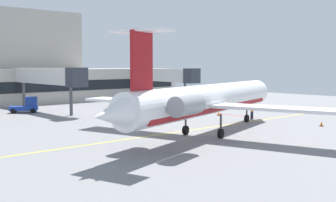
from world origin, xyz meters
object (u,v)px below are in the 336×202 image
object	(u,v)px
baggage_tug	(125,102)
marshaller	(252,111)
regional_jet	(207,100)
pushback_tractor	(27,106)

from	to	relation	value
baggage_tug	marshaller	size ratio (longest dim) A/B	2.00
regional_jet	baggage_tug	distance (m)	29.34
baggage_tug	pushback_tractor	distance (m)	15.48
regional_jet	marshaller	world-z (taller)	regional_jet
pushback_tractor	marshaller	bearing A→B (deg)	-53.80
baggage_tug	regional_jet	bearing A→B (deg)	-109.49
baggage_tug	pushback_tractor	bearing A→B (deg)	167.23
baggage_tug	pushback_tractor	xyz separation A→B (m)	(-15.09, 3.42, 0.16)
baggage_tug	marshaller	bearing A→B (deg)	-79.96
regional_jet	marshaller	xyz separation A→B (m)	(13.76, 4.86, -2.54)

